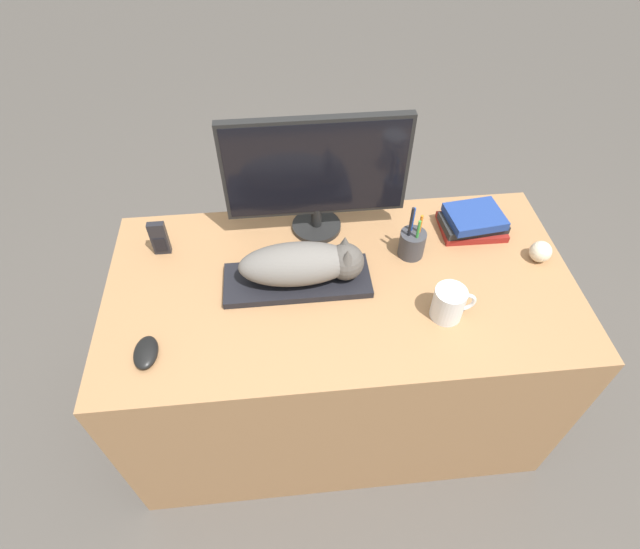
{
  "coord_description": "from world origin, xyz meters",
  "views": [
    {
      "loc": [
        -0.17,
        -0.65,
        1.95
      ],
      "look_at": [
        -0.07,
        0.36,
        0.83
      ],
      "focal_mm": 28.0,
      "sensor_mm": 36.0,
      "label": 1
    }
  ],
  "objects_px": {
    "pen_cup": "(412,243)",
    "monitor": "(316,172)",
    "coffee_mug": "(449,303)",
    "book_stack": "(473,222)",
    "cat": "(307,263)",
    "phone": "(159,238)",
    "keyboard": "(297,280)",
    "baseball": "(541,252)",
    "computer_mouse": "(146,352)"
  },
  "relations": [
    {
      "from": "monitor",
      "to": "phone",
      "type": "relative_size",
      "value": 4.71
    },
    {
      "from": "keyboard",
      "to": "coffee_mug",
      "type": "relative_size",
      "value": 3.52
    },
    {
      "from": "monitor",
      "to": "phone",
      "type": "distance_m",
      "value": 0.55
    },
    {
      "from": "computer_mouse",
      "to": "pen_cup",
      "type": "height_order",
      "value": "pen_cup"
    },
    {
      "from": "pen_cup",
      "to": "book_stack",
      "type": "relative_size",
      "value": 0.91
    },
    {
      "from": "keyboard",
      "to": "baseball",
      "type": "distance_m",
      "value": 0.79
    },
    {
      "from": "pen_cup",
      "to": "book_stack",
      "type": "height_order",
      "value": "pen_cup"
    },
    {
      "from": "cat",
      "to": "monitor",
      "type": "bearing_deg",
      "value": 77.84
    },
    {
      "from": "book_stack",
      "to": "pen_cup",
      "type": "bearing_deg",
      "value": -158.88
    },
    {
      "from": "keyboard",
      "to": "computer_mouse",
      "type": "relative_size",
      "value": 4.16
    },
    {
      "from": "pen_cup",
      "to": "book_stack",
      "type": "bearing_deg",
      "value": 21.12
    },
    {
      "from": "cat",
      "to": "computer_mouse",
      "type": "bearing_deg",
      "value": -154.02
    },
    {
      "from": "computer_mouse",
      "to": "phone",
      "type": "height_order",
      "value": "phone"
    },
    {
      "from": "pen_cup",
      "to": "monitor",
      "type": "bearing_deg",
      "value": 152.49
    },
    {
      "from": "pen_cup",
      "to": "phone",
      "type": "relative_size",
      "value": 1.62
    },
    {
      "from": "keyboard",
      "to": "book_stack",
      "type": "distance_m",
      "value": 0.64
    },
    {
      "from": "monitor",
      "to": "computer_mouse",
      "type": "bearing_deg",
      "value": -137.61
    },
    {
      "from": "cat",
      "to": "phone",
      "type": "distance_m",
      "value": 0.5
    },
    {
      "from": "coffee_mug",
      "to": "pen_cup",
      "type": "distance_m",
      "value": 0.27
    },
    {
      "from": "computer_mouse",
      "to": "book_stack",
      "type": "relative_size",
      "value": 0.49
    },
    {
      "from": "cat",
      "to": "baseball",
      "type": "height_order",
      "value": "cat"
    },
    {
      "from": "coffee_mug",
      "to": "book_stack",
      "type": "xyz_separation_m",
      "value": [
        0.18,
        0.35,
        -0.01
      ]
    },
    {
      "from": "monitor",
      "to": "book_stack",
      "type": "relative_size",
      "value": 2.65
    },
    {
      "from": "coffee_mug",
      "to": "book_stack",
      "type": "relative_size",
      "value": 0.58
    },
    {
      "from": "baseball",
      "to": "computer_mouse",
      "type": "bearing_deg",
      "value": -168.36
    },
    {
      "from": "pen_cup",
      "to": "baseball",
      "type": "bearing_deg",
      "value": -9.16
    },
    {
      "from": "monitor",
      "to": "pen_cup",
      "type": "height_order",
      "value": "monitor"
    },
    {
      "from": "baseball",
      "to": "phone",
      "type": "distance_m",
      "value": 1.24
    },
    {
      "from": "baseball",
      "to": "book_stack",
      "type": "height_order",
      "value": "book_stack"
    },
    {
      "from": "pen_cup",
      "to": "book_stack",
      "type": "distance_m",
      "value": 0.25
    },
    {
      "from": "cat",
      "to": "pen_cup",
      "type": "height_order",
      "value": "pen_cup"
    },
    {
      "from": "pen_cup",
      "to": "coffee_mug",
      "type": "bearing_deg",
      "value": -79.07
    },
    {
      "from": "monitor",
      "to": "coffee_mug",
      "type": "height_order",
      "value": "monitor"
    },
    {
      "from": "coffee_mug",
      "to": "baseball",
      "type": "distance_m",
      "value": 0.41
    },
    {
      "from": "cat",
      "to": "monitor",
      "type": "xyz_separation_m",
      "value": [
        0.05,
        0.25,
        0.15
      ]
    },
    {
      "from": "cat",
      "to": "coffee_mug",
      "type": "bearing_deg",
      "value": -22.89
    },
    {
      "from": "pen_cup",
      "to": "baseball",
      "type": "xyz_separation_m",
      "value": [
        0.41,
        -0.07,
        -0.01
      ]
    },
    {
      "from": "pen_cup",
      "to": "cat",
      "type": "bearing_deg",
      "value": -165.28
    },
    {
      "from": "keyboard",
      "to": "phone",
      "type": "bearing_deg",
      "value": 157.31
    },
    {
      "from": "cat",
      "to": "phone",
      "type": "height_order",
      "value": "cat"
    },
    {
      "from": "keyboard",
      "to": "book_stack",
      "type": "bearing_deg",
      "value": 16.53
    },
    {
      "from": "monitor",
      "to": "baseball",
      "type": "bearing_deg",
      "value": -17.33
    },
    {
      "from": "monitor",
      "to": "book_stack",
      "type": "height_order",
      "value": "monitor"
    },
    {
      "from": "phone",
      "to": "book_stack",
      "type": "bearing_deg",
      "value": 0.06
    },
    {
      "from": "coffee_mug",
      "to": "book_stack",
      "type": "height_order",
      "value": "coffee_mug"
    },
    {
      "from": "keyboard",
      "to": "pen_cup",
      "type": "distance_m",
      "value": 0.39
    },
    {
      "from": "coffee_mug",
      "to": "phone",
      "type": "bearing_deg",
      "value": 157.94
    },
    {
      "from": "cat",
      "to": "baseball",
      "type": "distance_m",
      "value": 0.76
    },
    {
      "from": "keyboard",
      "to": "pen_cup",
      "type": "xyz_separation_m",
      "value": [
        0.38,
        0.09,
        0.04
      ]
    },
    {
      "from": "monitor",
      "to": "coffee_mug",
      "type": "distance_m",
      "value": 0.57
    }
  ]
}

